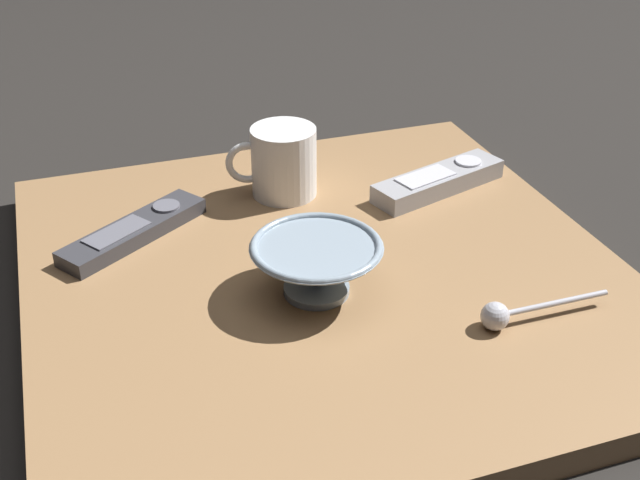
{
  "coord_description": "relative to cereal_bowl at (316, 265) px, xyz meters",
  "views": [
    {
      "loc": [
        0.7,
        -0.25,
        0.51
      ],
      "look_at": [
        -0.02,
        0.0,
        0.05
      ],
      "focal_mm": 45.43,
      "sensor_mm": 36.0,
      "label": 1
    }
  ],
  "objects": [
    {
      "name": "tv_remote_far",
      "position": [
        -0.17,
        0.22,
        -0.02
      ],
      "size": [
        0.1,
        0.19,
        0.03
      ],
      "color": "#9E9EA3",
      "rests_on": "table"
    },
    {
      "name": "table",
      "position": [
        -0.04,
        0.02,
        -0.05
      ],
      "size": [
        0.65,
        0.64,
        0.03
      ],
      "color": "#936D47",
      "rests_on": "ground"
    },
    {
      "name": "teaspoon",
      "position": [
        0.11,
        0.15,
        -0.02
      ],
      "size": [
        0.03,
        0.14,
        0.03
      ],
      "color": "silver",
      "rests_on": "table"
    },
    {
      "name": "tv_remote_near",
      "position": [
        -0.17,
        -0.16,
        -0.02
      ],
      "size": [
        0.14,
        0.18,
        0.02
      ],
      "color": "#38383D",
      "rests_on": "table"
    },
    {
      "name": "ground_plane",
      "position": [
        -0.04,
        0.02,
        -0.06
      ],
      "size": [
        6.0,
        6.0,
        0.0
      ],
      "primitive_type": "plane",
      "color": "black"
    },
    {
      "name": "coffee_mug",
      "position": [
        -0.22,
        0.03,
        0.01
      ],
      "size": [
        0.08,
        0.11,
        0.09
      ],
      "color": "white",
      "rests_on": "table"
    },
    {
      "name": "cereal_bowl",
      "position": [
        0.0,
        0.0,
        0.0
      ],
      "size": [
        0.14,
        0.14,
        0.06
      ],
      "color": "#8C9EAD",
      "rests_on": "table"
    }
  ]
}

